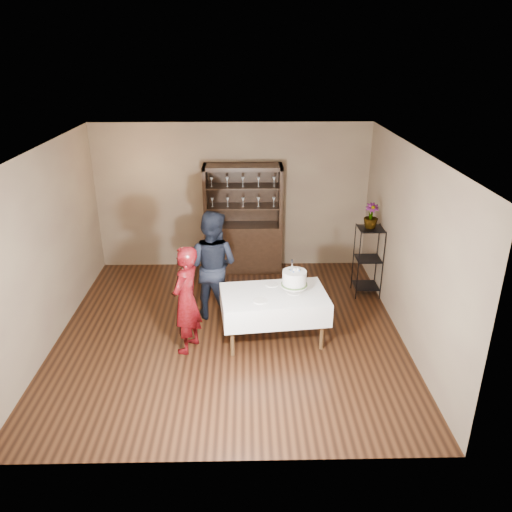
{
  "coord_description": "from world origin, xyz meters",
  "views": [
    {
      "loc": [
        0.25,
        -6.39,
        3.94
      ],
      "look_at": [
        0.39,
        0.1,
        1.18
      ],
      "focal_mm": 35.0,
      "sensor_mm": 36.0,
      "label": 1
    }
  ],
  "objects_px": {
    "woman": "(186,300)",
    "china_hutch": "(243,236)",
    "plant_etagere": "(368,259)",
    "cake": "(294,279)",
    "potted_plant": "(371,216)",
    "man": "(212,265)",
    "cake_table": "(274,305)"
  },
  "relations": [
    {
      "from": "plant_etagere",
      "to": "potted_plant",
      "type": "xyz_separation_m",
      "value": [
        -0.01,
        0.02,
        0.74
      ]
    },
    {
      "from": "cake",
      "to": "potted_plant",
      "type": "relative_size",
      "value": 1.26
    },
    {
      "from": "china_hutch",
      "to": "potted_plant",
      "type": "bearing_deg",
      "value": -26.46
    },
    {
      "from": "china_hutch",
      "to": "potted_plant",
      "type": "height_order",
      "value": "china_hutch"
    },
    {
      "from": "plant_etagere",
      "to": "man",
      "type": "xyz_separation_m",
      "value": [
        -2.55,
        -0.68,
        0.21
      ]
    },
    {
      "from": "woman",
      "to": "man",
      "type": "xyz_separation_m",
      "value": [
        0.3,
        0.94,
        0.09
      ]
    },
    {
      "from": "plant_etagere",
      "to": "woman",
      "type": "xyz_separation_m",
      "value": [
        -2.85,
        -1.62,
        0.12
      ]
    },
    {
      "from": "man",
      "to": "plant_etagere",
      "type": "bearing_deg",
      "value": -144.14
    },
    {
      "from": "cake_table",
      "to": "cake",
      "type": "bearing_deg",
      "value": 6.35
    },
    {
      "from": "cake_table",
      "to": "cake",
      "type": "distance_m",
      "value": 0.47
    },
    {
      "from": "china_hutch",
      "to": "cake",
      "type": "height_order",
      "value": "china_hutch"
    },
    {
      "from": "woman",
      "to": "china_hutch",
      "type": "bearing_deg",
      "value": -174.71
    },
    {
      "from": "woman",
      "to": "cake",
      "type": "relative_size",
      "value": 2.98
    },
    {
      "from": "cake_table",
      "to": "woman",
      "type": "relative_size",
      "value": 1.01
    },
    {
      "from": "plant_etagere",
      "to": "cake",
      "type": "bearing_deg",
      "value": -135.06
    },
    {
      "from": "woman",
      "to": "potted_plant",
      "type": "height_order",
      "value": "potted_plant"
    },
    {
      "from": "cake_table",
      "to": "cake",
      "type": "height_order",
      "value": "cake"
    },
    {
      "from": "potted_plant",
      "to": "man",
      "type": "bearing_deg",
      "value": -164.56
    },
    {
      "from": "woman",
      "to": "plant_etagere",
      "type": "bearing_deg",
      "value": 141.01
    },
    {
      "from": "plant_etagere",
      "to": "woman",
      "type": "bearing_deg",
      "value": -150.3
    },
    {
      "from": "china_hutch",
      "to": "woman",
      "type": "bearing_deg",
      "value": -106.02
    },
    {
      "from": "china_hutch",
      "to": "cake",
      "type": "distance_m",
      "value": 2.53
    },
    {
      "from": "china_hutch",
      "to": "man",
      "type": "distance_m",
      "value": 1.8
    },
    {
      "from": "potted_plant",
      "to": "cake_table",
      "type": "bearing_deg",
      "value": -139.17
    },
    {
      "from": "woman",
      "to": "man",
      "type": "distance_m",
      "value": 0.99
    },
    {
      "from": "plant_etagere",
      "to": "cake",
      "type": "xyz_separation_m",
      "value": [
        -1.37,
        -1.36,
        0.29
      ]
    },
    {
      "from": "cake_table",
      "to": "man",
      "type": "distance_m",
      "value": 1.19
    },
    {
      "from": "cake",
      "to": "potted_plant",
      "type": "height_order",
      "value": "potted_plant"
    },
    {
      "from": "china_hutch",
      "to": "cake",
      "type": "bearing_deg",
      "value": -73.53
    },
    {
      "from": "cake",
      "to": "plant_etagere",
      "type": "bearing_deg",
      "value": 44.94
    },
    {
      "from": "man",
      "to": "china_hutch",
      "type": "bearing_deg",
      "value": -84.24
    },
    {
      "from": "china_hutch",
      "to": "potted_plant",
      "type": "distance_m",
      "value": 2.42
    }
  ]
}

